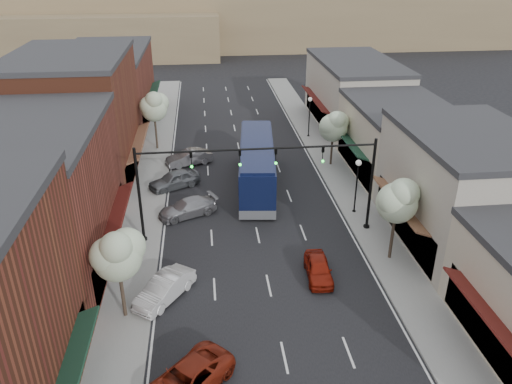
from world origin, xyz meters
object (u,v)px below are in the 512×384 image
object	(u,v)px
coach_bus	(257,164)
parked_car_d	(174,180)
signal_mast_right	(339,173)
parked_car_a	(187,380)
parked_car_c	(188,208)
signal_mast_left	(174,180)
lamp_post_far	(310,110)
lamp_post_near	(357,178)
tree_right_far	(334,125)
parked_car_b	(164,289)
red_hatchback	(318,269)
tree_left_near	(117,253)
tree_left_far	(154,106)
parked_car_e	(189,158)
tree_right_near	(398,199)

from	to	relation	value
coach_bus	parked_car_d	bearing A→B (deg)	-177.41
signal_mast_right	coach_bus	world-z (taller)	signal_mast_right
parked_car_a	parked_car_d	distance (m)	22.25
parked_car_a	parked_car_c	size ratio (longest dim) A/B	1.06
signal_mast_left	coach_bus	xyz separation A→B (m)	(6.46, 8.23, -2.59)
lamp_post_far	lamp_post_near	bearing A→B (deg)	-90.00
tree_right_far	parked_car_b	xyz separation A→B (m)	(-14.55, -18.53, -3.28)
red_hatchback	parked_car_b	xyz separation A→B (m)	(-9.37, -1.11, 0.07)
signal_mast_right	signal_mast_left	distance (m)	11.24
tree_left_near	parked_car_c	world-z (taller)	tree_left_near
lamp_post_far	parked_car_a	xyz separation A→B (m)	(-12.61, -33.58, -2.33)
signal_mast_right	tree_left_far	bearing A→B (deg)	127.71
parked_car_e	red_hatchback	bearing A→B (deg)	3.94
parked_car_a	tree_right_far	bearing A→B (deg)	106.83
signal_mast_right	parked_car_a	distance (m)	17.57
lamp_post_far	parked_car_e	xyz separation A→B (m)	(-12.82, -6.35, -2.29)
signal_mast_left	tree_right_far	xyz separation A→B (m)	(13.97, 11.95, -0.63)
tree_right_far	lamp_post_far	world-z (taller)	tree_right_far
signal_mast_left	parked_car_e	distance (m)	14.21
parked_car_a	parked_car_e	world-z (taller)	parked_car_e
tree_left_near	red_hatchback	world-z (taller)	tree_left_near
lamp_post_near	parked_car_e	world-z (taller)	lamp_post_near
tree_right_near	parked_car_c	distance (m)	15.81
lamp_post_far	red_hatchback	bearing A→B (deg)	-100.30
tree_right_far	tree_left_far	bearing A→B (deg)	160.13
coach_bus	red_hatchback	size ratio (longest dim) A/B	3.47
tree_left_far	coach_bus	distance (m)	13.56
tree_right_far	coach_bus	distance (m)	8.60
coach_bus	parked_car_a	size ratio (longest dim) A/B	2.69
tree_right_near	parked_car_d	bearing A→B (deg)	138.92
parked_car_b	parked_car_c	distance (m)	10.18
tree_left_near	parked_car_a	xyz separation A→B (m)	(3.44, -5.53, -3.55)
tree_left_near	tree_right_near	bearing A→B (deg)	13.55
tree_left_far	signal_mast_right	bearing A→B (deg)	-52.29
parked_car_d	red_hatchback	bearing A→B (deg)	4.97
coach_bus	parked_car_a	world-z (taller)	coach_bus
parked_car_a	signal_mast_left	bearing A→B (deg)	137.51
tree_right_far	tree_left_near	xyz separation A→B (m)	(-16.60, -20.00, 0.23)
coach_bus	parked_car_d	size ratio (longest dim) A/B	2.94
signal_mast_left	parked_car_a	world-z (taller)	signal_mast_left
coach_bus	parked_car_b	world-z (taller)	coach_bus
signal_mast_left	tree_right_far	size ratio (longest dim) A/B	1.51
signal_mast_right	parked_car_e	size ratio (longest dim) A/B	1.89
tree_right_far	parked_car_d	distance (m)	15.27
signal_mast_right	tree_left_near	size ratio (longest dim) A/B	1.44
tree_right_far	parked_car_d	bearing A→B (deg)	-167.15
coach_bus	parked_car_b	xyz separation A→B (m)	(-7.04, -14.82, -1.32)
signal_mast_left	tree_left_far	size ratio (longest dim) A/B	1.34
tree_left_far	parked_car_a	size ratio (longest dim) A/B	1.26
tree_left_near	parked_car_b	world-z (taller)	tree_left_near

